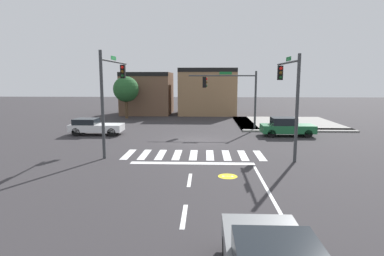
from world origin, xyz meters
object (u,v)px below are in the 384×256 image
at_px(traffic_signal_southeast, 289,86).
at_px(traffic_signal_northeast, 231,89).
at_px(traffic_signal_southwest, 112,84).
at_px(car_green, 286,127).
at_px(roadside_tree, 126,89).
at_px(car_white, 95,126).

xyz_separation_m(traffic_signal_southeast, traffic_signal_northeast, (-2.73, 9.34, -0.43)).
bearing_deg(traffic_signal_southwest, traffic_signal_southeast, -92.98).
bearing_deg(car_green, traffic_signal_southwest, -154.32).
bearing_deg(traffic_signal_northeast, roadside_tree, -37.06).
bearing_deg(roadside_tree, car_green, -36.02).
height_order(traffic_signal_southwest, car_white, traffic_signal_southwest).
distance_m(traffic_signal_southwest, roadside_tree, 17.77).
distance_m(car_white, roadside_tree, 11.80).
distance_m(car_green, roadside_tree, 19.67).
distance_m(traffic_signal_northeast, roadside_tree, 14.37).
bearing_deg(traffic_signal_southwest, traffic_signal_northeast, -42.76).
xyz_separation_m(car_green, roadside_tree, (-15.76, 11.46, 2.63)).
bearing_deg(traffic_signal_southwest, roadside_tree, 10.89).
distance_m(traffic_signal_southeast, traffic_signal_northeast, 9.74).
xyz_separation_m(traffic_signal_southeast, roadside_tree, (-14.20, 17.99, -0.76)).
height_order(car_green, car_white, car_green).
distance_m(traffic_signal_southeast, car_white, 15.93).
height_order(traffic_signal_northeast, roadside_tree, traffic_signal_northeast).
bearing_deg(traffic_signal_northeast, car_white, 13.95).
bearing_deg(roadside_tree, car_white, -89.69).
relative_size(traffic_signal_northeast, car_white, 1.41).
bearing_deg(car_white, traffic_signal_southeast, -24.71).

